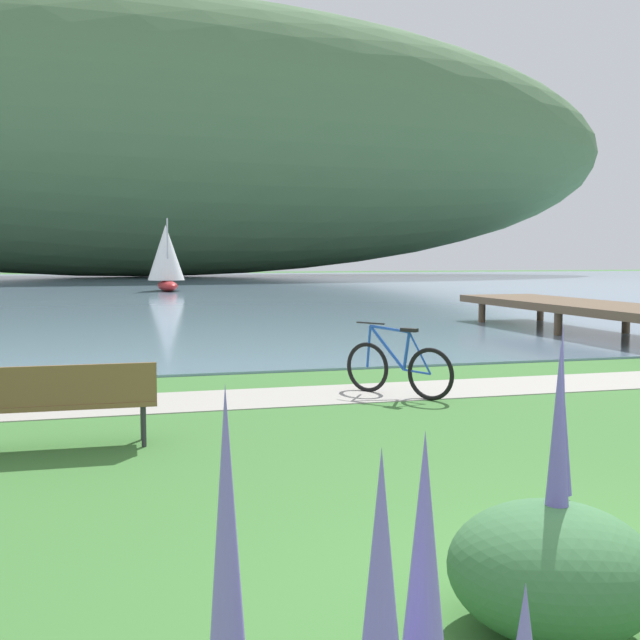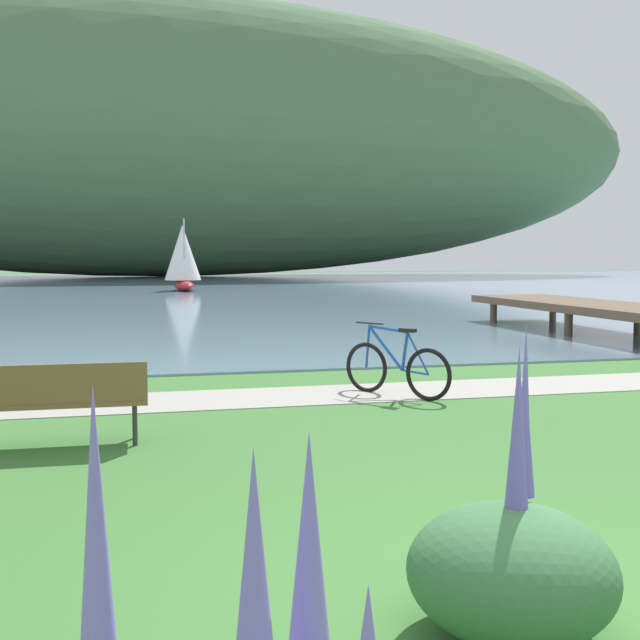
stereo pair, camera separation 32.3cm
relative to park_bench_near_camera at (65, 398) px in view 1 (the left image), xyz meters
The scene contains 9 objects.
ground_plane 5.57m from the park_bench_near_camera, 57.24° to the right, with size 200.00×200.00×0.00m, color #3D7533.
bay_water 44.68m from the park_bench_near_camera, 86.15° to the left, with size 180.00×80.00×0.04m, color #7A99B2.
distant_hillside 71.96m from the park_bench_near_camera, 86.85° to the left, with size 100.42×28.00×27.04m, color #4C7047.
shoreline_path 3.82m from the park_bench_near_camera, 37.50° to the left, with size 60.00×1.50×0.01m, color #A39E93.
park_bench_near_camera is the anchor object (origin of this frame).
bicycle_leaning_near_bench 4.76m from the park_bench_near_camera, 24.41° to the left, with size 1.08×1.47×1.01m.
echium_bush_closest_to_camera 5.41m from the park_bench_near_camera, 61.29° to the right, with size 1.07×1.07×1.59m.
sailboat_nearest_to_shore 36.81m from the park_bench_near_camera, 84.13° to the left, with size 2.22×3.52×4.05m.
pier_dock 14.75m from the park_bench_near_camera, 35.55° to the left, with size 2.40×10.00×0.80m.
Camera 1 is at (-2.59, -3.54, 1.94)m, focal length 44.02 mm.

